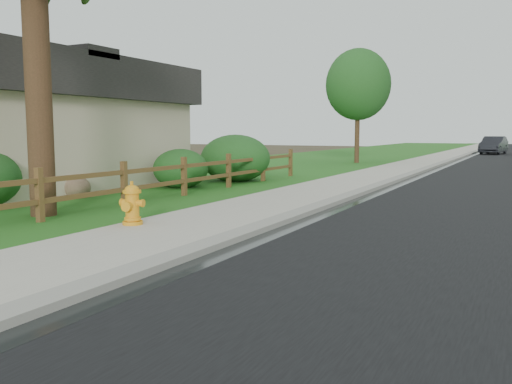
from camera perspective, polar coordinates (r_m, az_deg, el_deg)
The scene contains 13 objects.
ground at distance 6.67m, azimuth -19.24°, elevation -9.40°, with size 120.00×120.00×0.00m, color #352F1D.
curb at distance 39.68m, azimuth 20.80°, elevation 3.50°, with size 0.40×90.00×0.12m, color gray.
wet_gutter at distance 39.65m, azimuth 21.30°, elevation 3.43°, with size 0.50×90.00×0.00m, color black.
sidewalk at distance 39.84m, azimuth 18.94°, elevation 3.57°, with size 2.20×90.00×0.10m, color #AAA194.
grass_strip at distance 40.15m, azimuth 16.25°, elevation 3.65°, with size 1.60×90.00×0.06m, color #2A601B.
lawn_near at distance 41.44m, azimuth 9.15°, elevation 3.89°, with size 9.00×90.00×0.04m, color #2A601B.
ranch_fence at distance 13.67m, azimuth -10.44°, elevation 1.43°, with size 0.12×16.92×1.10m.
fire_hydrant at distance 10.01m, azimuth -12.92°, elevation -1.31°, with size 0.52×0.42×0.79m.
dark_car_far at distance 46.26m, azimuth 23.72°, elevation 4.54°, with size 1.46×4.17×1.38m, color black.
boulder at distance 15.02m, azimuth -18.54°, elevation 0.46°, with size 0.93×0.70×0.62m, color brown.
shrub_c at distance 17.03m, azimuth -7.94°, elevation 2.44°, with size 1.72×1.72×1.24m, color #1E4B1A.
shrub_d at distance 19.06m, azimuth -2.18°, elevation 3.56°, with size 2.45×2.45×1.67m, color #1E4B1A.
tree_near_left at distance 30.69m, azimuth 10.70°, elevation 11.04°, with size 3.54×3.54×6.28m.
Camera 1 is at (4.68, -4.41, 1.78)m, focal length 38.00 mm.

